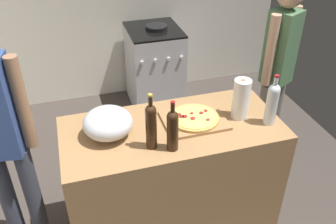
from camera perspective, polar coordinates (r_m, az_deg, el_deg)
ground_plane at (r=3.46m, az=-2.76°, el=-8.38°), size 3.81×3.44×0.02m
counter at (r=2.64m, az=0.63°, el=-10.48°), size 1.41×0.65×0.93m
cutting_board at (r=2.39m, az=4.05°, el=-1.28°), size 0.40×0.32×0.02m
pizza at (r=2.38m, az=4.06°, el=-0.87°), size 0.32×0.32×0.03m
mixing_bowl at (r=2.25m, az=-9.28°, el=-1.70°), size 0.30×0.30×0.18m
paper_towel_roll at (r=2.41m, az=11.23°, el=1.99°), size 0.11×0.11×0.28m
wine_bottle_amber at (r=2.08m, az=0.71°, el=-2.59°), size 0.07×0.07×0.32m
wine_bottle_green at (r=2.09m, az=-2.63°, el=-1.96°), size 0.07×0.07×0.36m
wine_bottle_clear at (r=2.38m, az=15.81°, el=1.45°), size 0.07×0.07×0.35m
stove at (r=4.13m, az=-2.10°, el=6.95°), size 0.55×0.64×0.94m
person_in_stripes at (r=2.42m, az=-24.49°, el=-2.85°), size 0.40×0.24×1.69m
person_in_red at (r=3.17m, az=16.52°, el=6.52°), size 0.34×0.27×1.62m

